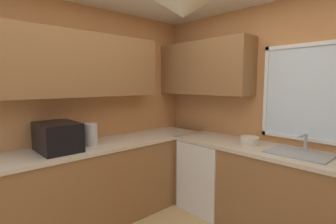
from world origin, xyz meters
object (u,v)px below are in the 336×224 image
kettle (91,134)px  microwave (58,137)px  sink_assembly (299,153)px  dishwasher (210,174)px  bowl (250,141)px

kettle → microwave: bearing=-93.3°
kettle → sink_assembly: size_ratio=0.44×
dishwasher → kettle: size_ratio=3.54×
dishwasher → bowl: (0.52, 0.03, 0.53)m
dishwasher → kettle: 1.56m
microwave → bowl: 2.04m
dishwasher → kettle: (-0.64, -1.28, 0.60)m
dishwasher → sink_assembly: (1.05, 0.04, 0.49)m
sink_assembly → bowl: (-0.52, -0.01, 0.03)m
kettle → bowl: kettle is taller
microwave → sink_assembly: size_ratio=0.86×
microwave → dishwasher: bearing=68.0°
kettle → bowl: (1.16, 1.31, -0.08)m
microwave → bowl: bearing=54.6°
sink_assembly → bowl: bearing=-179.2°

